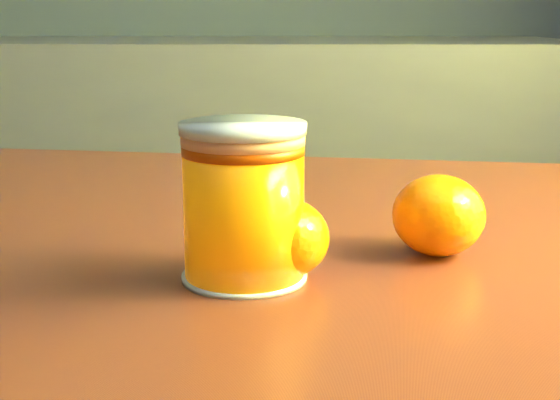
{
  "coord_description": "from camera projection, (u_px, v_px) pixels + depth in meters",
  "views": [
    {
      "loc": [
        0.9,
        -0.44,
        0.96
      ],
      "look_at": [
        0.89,
        0.05,
        0.84
      ],
      "focal_mm": 50.0,
      "sensor_mm": 36.0,
      "label": 1
    }
  ],
  "objects": [
    {
      "name": "table",
      "position": [
        392.0,
        376.0,
        0.59
      ],
      "size": [
        1.15,
        0.88,
        0.79
      ],
      "rotation": [
        0.0,
        0.0,
        -0.14
      ],
      "color": "maroon",
      "rests_on": "ground"
    },
    {
      "name": "juice_glass",
      "position": [
        244.0,
        203.0,
        0.5
      ],
      "size": [
        0.08,
        0.08,
        0.1
      ],
      "rotation": [
        0.0,
        0.0,
        -0.36
      ],
      "color": "orange",
      "rests_on": "table"
    },
    {
      "name": "orange_front",
      "position": [
        285.0,
        238.0,
        0.51
      ],
      "size": [
        0.07,
        0.07,
        0.05
      ],
      "primitive_type": "ellipsoid",
      "rotation": [
        0.0,
        0.0,
        -0.19
      ],
      "color": "orange",
      "rests_on": "table"
    },
    {
      "name": "orange_back",
      "position": [
        439.0,
        215.0,
        0.55
      ],
      "size": [
        0.08,
        0.08,
        0.06
      ],
      "primitive_type": "ellipsoid",
      "rotation": [
        0.0,
        0.0,
        0.36
      ],
      "color": "orange",
      "rests_on": "table"
    }
  ]
}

